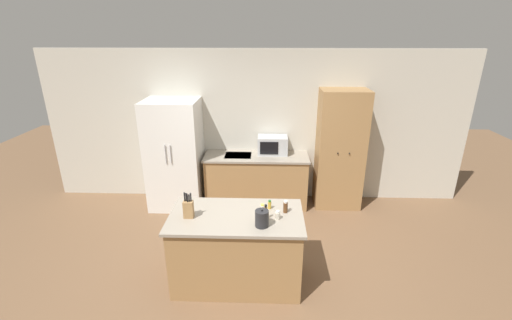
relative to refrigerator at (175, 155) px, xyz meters
The scene contains 14 objects.
ground_plane 2.53m from the refrigerator, 55.51° to the right, with size 14.00×14.00×0.00m, color brown.
wall_back 1.44m from the refrigerator, 16.21° to the left, with size 7.20×0.06×2.60m.
refrigerator is the anchor object (origin of this frame).
back_counter 1.44m from the refrigerator, ahead, with size 1.75×0.62×0.90m.
pantry_cabinet 2.76m from the refrigerator, ahead, with size 0.76×0.55×2.00m.
kitchen_island 2.31m from the refrigerator, 57.94° to the right, with size 1.53×0.84×0.90m.
microwave 1.65m from the refrigerator, ahead, with size 0.50×0.33×0.30m.
knife_block 2.09m from the refrigerator, 71.22° to the right, with size 0.11×0.08×0.30m.
spice_bottle_tall_dark 2.59m from the refrigerator, 49.88° to the right, with size 0.06×0.06×0.10m.
spice_bottle_short_red 2.51m from the refrigerator, 52.32° to the right, with size 0.04×0.04×0.18m.
spice_bottle_amber_oil 2.36m from the refrigerator, 50.62° to the right, with size 0.05×0.05×0.10m.
spice_bottle_green_herb 2.54m from the refrigerator, 46.07° to the right, with size 0.05×0.05×0.15m.
spice_bottle_pale_salt 2.36m from the refrigerator, 47.88° to the right, with size 0.04×0.04×0.11m.
kettle 2.61m from the refrigerator, 54.96° to the right, with size 0.15×0.15×0.21m.
Camera 1 is at (0.21, -3.37, 2.88)m, focal length 24.00 mm.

